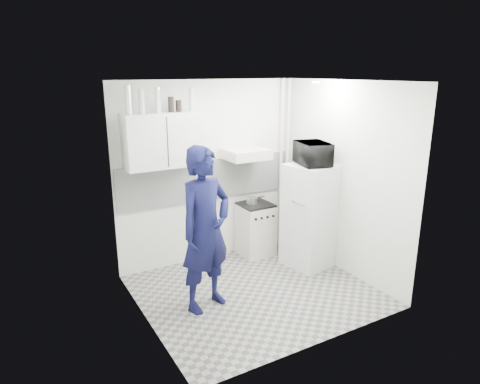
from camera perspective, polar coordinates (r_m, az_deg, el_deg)
floor at (r=5.60m, az=2.02°, el=-13.06°), size 2.80×2.80×0.00m
ceiling at (r=4.90m, az=2.33°, el=14.57°), size 2.80×2.80×0.00m
wall_back at (r=6.16m, az=-4.00°, el=2.61°), size 2.80×0.00×2.80m
wall_left at (r=4.55m, az=-12.99°, el=-2.62°), size 0.00×2.60×2.60m
wall_right at (r=5.94m, az=13.70°, el=1.69°), size 0.00×2.60×2.60m
person at (r=4.90m, az=-4.62°, el=-5.03°), size 0.81×0.65×1.93m
stove at (r=6.51m, az=2.06°, el=-5.05°), size 0.48×0.48×0.77m
fridge at (r=6.13m, az=9.33°, el=-3.12°), size 0.71×0.71×1.47m
stove_top at (r=6.38m, az=2.10°, el=-1.68°), size 0.46×0.46×0.03m
saucepan at (r=6.37m, az=1.60°, el=-1.11°), size 0.17×0.17×0.09m
microwave at (r=5.90m, az=9.72°, el=5.08°), size 0.63×0.51×0.31m
bottle_a at (r=5.44m, az=-14.68°, el=11.80°), size 0.08×0.08×0.34m
bottle_b at (r=5.48m, az=-13.02°, el=11.68°), size 0.08×0.08×0.29m
bottle_d at (r=5.55m, az=-10.94°, el=11.93°), size 0.07×0.07×0.31m
canister_a at (r=5.61m, az=-9.17°, el=11.45°), size 0.08×0.08×0.19m
canister_b at (r=5.65m, az=-8.18°, el=11.29°), size 0.08×0.08×0.15m
bottle_e at (r=5.71m, az=-6.47°, el=12.22°), size 0.08×0.08×0.31m
upper_cabinet at (r=5.61m, az=-10.26°, el=6.81°), size 1.00×0.35×0.70m
range_hood at (r=6.10m, az=0.80°, el=5.10°), size 0.60×0.50×0.14m
backsplash at (r=6.17m, az=-3.92°, el=1.68°), size 2.74×0.03×0.60m
pipe_a at (r=6.75m, az=6.29°, el=3.73°), size 0.05×0.05×2.60m
pipe_b at (r=6.68m, az=5.45°, el=3.63°), size 0.04×0.04×2.60m
ceiling_spot_fixture at (r=5.65m, az=10.09°, el=14.22°), size 0.10×0.10×0.02m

